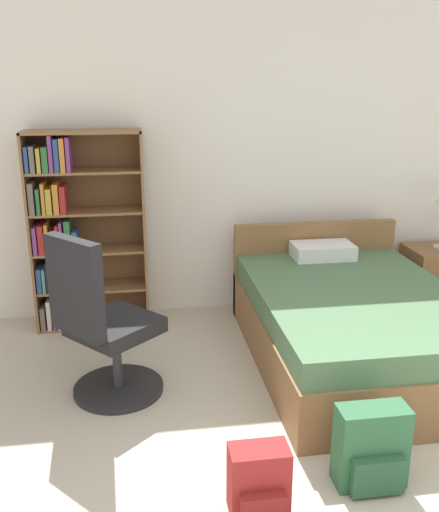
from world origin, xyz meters
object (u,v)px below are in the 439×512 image
at_px(office_chair, 103,330).
at_px(bookshelf, 74,228).
at_px(nightstand, 434,277).
at_px(backpack_red, 259,483).
at_px(bed, 351,322).
at_px(backpack_green, 372,449).

bearing_deg(office_chair, bookshelf, 102.08).
xyz_separation_m(nightstand, backpack_red, (-2.11, -2.29, -0.11)).
height_order(bookshelf, nightstand, bookshelf).
xyz_separation_m(bookshelf, bed, (2.02, -0.93, -0.55)).
bearing_deg(backpack_green, bed, 73.27).
bearing_deg(bed, office_chair, -170.76).
bearing_deg(office_chair, bed, 9.24).
bearing_deg(office_chair, nightstand, 21.57).
distance_m(backpack_green, backpack_red, 0.62).
relative_size(office_chair, nightstand, 2.03).
bearing_deg(nightstand, office_chair, -158.43).
bearing_deg(bookshelf, backpack_red, -66.79).
bearing_deg(backpack_green, nightstand, 55.32).
bearing_deg(office_chair, backpack_green, -37.50).
height_order(bookshelf, bed, bookshelf).
xyz_separation_m(bed, office_chair, (-1.76, -0.29, 0.19)).
xyz_separation_m(bookshelf, nightstand, (3.13, -0.08, -0.56)).
xyz_separation_m(bed, backpack_green, (-0.40, -1.33, -0.08)).
height_order(nightstand, backpack_red, nightstand).
distance_m(bookshelf, nightstand, 3.18).
bearing_deg(bookshelf, backpack_green, -54.31).
relative_size(bed, nightstand, 3.69).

